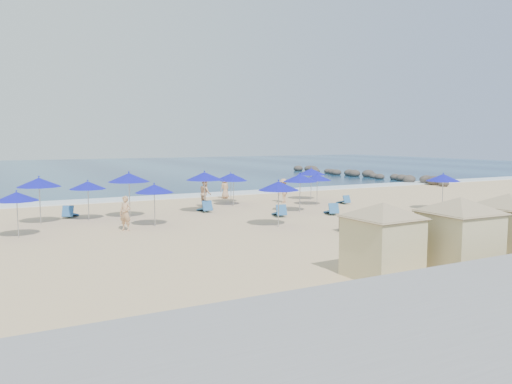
# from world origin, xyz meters

# --- Properties ---
(ground) EXTENTS (160.00, 160.00, 0.00)m
(ground) POSITION_xyz_m (0.00, 0.00, 0.00)
(ground) COLOR #D5B587
(ground) RESTS_ON ground
(ocean) EXTENTS (160.00, 80.00, 0.06)m
(ocean) POSITION_xyz_m (0.00, 55.00, 0.03)
(ocean) COLOR navy
(ocean) RESTS_ON ground
(surf_line) EXTENTS (160.00, 2.50, 0.08)m
(surf_line) POSITION_xyz_m (0.00, 15.50, 0.04)
(surf_line) COLOR white
(surf_line) RESTS_ON ground
(rock_jetty) EXTENTS (2.56, 26.66, 0.96)m
(rock_jetty) POSITION_xyz_m (24.01, 24.90, 0.36)
(rock_jetty) COLOR #302A28
(rock_jetty) RESTS_ON ground
(trash_bin) EXTENTS (0.92, 0.92, 0.76)m
(trash_bin) POSITION_xyz_m (0.92, -2.37, 0.38)
(trash_bin) COLOR black
(trash_bin) RESTS_ON ground
(cabana_0) EXTENTS (4.21, 4.21, 2.64)m
(cabana_0) POSITION_xyz_m (-3.14, -9.03, 1.51)
(cabana_0) COLOR #C6B787
(cabana_0) RESTS_ON ground
(cabana_1) EXTENTS (4.41, 4.41, 2.77)m
(cabana_1) POSITION_xyz_m (-0.59, -9.83, 1.58)
(cabana_1) COLOR #C6B787
(cabana_1) RESTS_ON ground
(cabana_2) EXTENTS (4.31, 4.31, 2.70)m
(cabana_2) POSITION_xyz_m (2.30, -9.51, 1.55)
(cabana_2) COLOR #C6B787
(cabana_2) RESTS_ON ground
(umbrella_0) EXTENTS (2.21, 2.21, 2.51)m
(umbrella_0) POSITION_xyz_m (-11.87, 6.94, 2.18)
(umbrella_0) COLOR #A5A8AD
(umbrella_0) RESTS_ON ground
(umbrella_1) EXTENTS (1.88, 1.88, 2.14)m
(umbrella_1) POSITION_xyz_m (-13.07, 3.49, 1.86)
(umbrella_1) COLOR #A5A8AD
(umbrella_1) RESTS_ON ground
(umbrella_2) EXTENTS (1.95, 1.95, 2.22)m
(umbrella_2) POSITION_xyz_m (-9.45, 7.00, 1.92)
(umbrella_2) COLOR #A5A8AD
(umbrella_2) RESTS_ON ground
(umbrella_3) EXTENTS (1.95, 1.95, 2.22)m
(umbrella_3) POSITION_xyz_m (-6.82, 3.48, 1.92)
(umbrella_3) COLOR #A5A8AD
(umbrella_3) RESTS_ON ground
(umbrella_4) EXTENTS (2.30, 2.30, 2.62)m
(umbrella_4) POSITION_xyz_m (-7.27, 6.82, 2.27)
(umbrella_4) COLOR #A5A8AD
(umbrella_4) RESTS_ON ground
(umbrella_5) EXTENTS (2.23, 2.23, 2.54)m
(umbrella_5) POSITION_xyz_m (-2.76, 6.82, 2.20)
(umbrella_5) COLOR #A5A8AD
(umbrella_5) RESTS_ON ground
(umbrella_6) EXTENTS (2.10, 2.10, 2.38)m
(umbrella_6) POSITION_xyz_m (-1.35, 0.50, 2.07)
(umbrella_6) COLOR #A5A8AD
(umbrella_6) RESTS_ON ground
(umbrella_7) EXTENTS (1.88, 1.88, 2.14)m
(umbrella_7) POSITION_xyz_m (0.12, 8.85, 1.85)
(umbrella_7) COLOR #A5A8AD
(umbrella_7) RESTS_ON ground
(umbrella_8) EXTENTS (2.10, 2.10, 2.39)m
(umbrella_8) POSITION_xyz_m (2.40, 4.31, 2.07)
(umbrella_8) COLOR #A5A8AD
(umbrella_8) RESTS_ON ground
(umbrella_9) EXTENTS (2.08, 2.08, 2.37)m
(umbrella_9) POSITION_xyz_m (6.50, 9.15, 2.05)
(umbrella_9) COLOR #A5A8AD
(umbrella_9) RESTS_ON ground
(umbrella_10) EXTENTS (1.90, 1.90, 2.16)m
(umbrella_10) POSITION_xyz_m (5.11, 6.39, 1.88)
(umbrella_10) COLOR #A5A8AD
(umbrella_10) RESTS_ON ground
(umbrella_11) EXTENTS (2.06, 2.06, 2.34)m
(umbrella_11) POSITION_xyz_m (10.72, 0.88, 2.03)
(umbrella_11) COLOR #A5A8AD
(umbrella_11) RESTS_ON ground
(umbrella_12) EXTENTS (1.88, 1.88, 2.13)m
(umbrella_12) POSITION_xyz_m (0.62, 10.34, 1.85)
(umbrella_12) COLOR #A5A8AD
(umbrella_12) RESTS_ON ground
(beach_chair_1) EXTENTS (1.09, 1.48, 0.74)m
(beach_chair_1) POSITION_xyz_m (-10.24, 8.47, 0.26)
(beach_chair_1) COLOR #295E96
(beach_chair_1) RESTS_ON ground
(beach_chair_2) EXTENTS (0.63, 1.35, 0.73)m
(beach_chair_2) POSITION_xyz_m (-2.65, 7.03, 0.25)
(beach_chair_2) COLOR #295E96
(beach_chair_2) RESTS_ON ground
(beach_chair_3) EXTENTS (0.91, 1.43, 0.73)m
(beach_chair_3) POSITION_xyz_m (0.43, 3.36, 0.25)
(beach_chair_3) COLOR #295E96
(beach_chair_3) RESTS_ON ground
(beach_chair_4) EXTENTS (0.97, 1.42, 0.72)m
(beach_chair_4) POSITION_xyz_m (3.49, 2.54, 0.25)
(beach_chair_4) COLOR #295E96
(beach_chair_4) RESTS_ON ground
(beach_chair_5) EXTENTS (0.60, 1.16, 0.62)m
(beach_chair_5) POSITION_xyz_m (7.22, 6.16, 0.21)
(beach_chair_5) COLOR #295E96
(beach_chair_5) RESTS_ON ground
(beachgoer_0) EXTENTS (0.71, 0.73, 1.69)m
(beachgoer_0) POSITION_xyz_m (-8.41, 3.00, 0.84)
(beachgoer_0) COLOR tan
(beachgoer_0) RESTS_ON ground
(beachgoer_1) EXTENTS (0.82, 0.99, 1.84)m
(beachgoer_1) POSITION_xyz_m (-1.81, 9.04, 0.92)
(beachgoer_1) COLOR tan
(beachgoer_1) RESTS_ON ground
(beachgoer_2) EXTENTS (1.24, 1.06, 1.67)m
(beachgoer_2) POSITION_xyz_m (3.90, 8.72, 0.83)
(beachgoer_2) COLOR tan
(beachgoer_2) RESTS_ON ground
(beachgoer_3) EXTENTS (0.90, 0.73, 1.58)m
(beachgoer_3) POSITION_xyz_m (1.31, 12.86, 0.79)
(beachgoer_3) COLOR tan
(beachgoer_3) RESTS_ON ground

